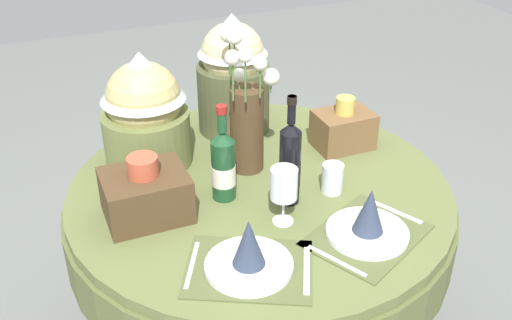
% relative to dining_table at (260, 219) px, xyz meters
% --- Properties ---
extents(dining_table, '(1.28, 1.28, 0.74)m').
position_rel_dining_table_xyz_m(dining_table, '(0.00, 0.00, 0.00)').
color(dining_table, '#5B6638').
rests_on(dining_table, ground).
extents(place_setting_left, '(0.42, 0.39, 0.16)m').
position_rel_dining_table_xyz_m(place_setting_left, '(-0.19, -0.37, 0.18)').
color(place_setting_left, '#4E562F').
rests_on(place_setting_left, dining_table).
extents(place_setting_right, '(0.42, 0.38, 0.16)m').
position_rel_dining_table_xyz_m(place_setting_right, '(0.18, -0.37, 0.18)').
color(place_setting_right, '#4E562F').
rests_on(place_setting_right, dining_table).
extents(flower_vase, '(0.18, 0.26, 0.48)m').
position_rel_dining_table_xyz_m(flower_vase, '(0.00, 0.12, 0.34)').
color(flower_vase, '#47331E').
rests_on(flower_vase, dining_table).
extents(wine_bottle_left, '(0.08, 0.08, 0.32)m').
position_rel_dining_table_xyz_m(wine_bottle_left, '(-0.13, -0.02, 0.26)').
color(wine_bottle_left, '#194223').
rests_on(wine_bottle_left, dining_table).
extents(wine_bottle_centre, '(0.07, 0.07, 0.36)m').
position_rel_dining_table_xyz_m(wine_bottle_centre, '(0.05, -0.12, 0.27)').
color(wine_bottle_centre, black).
rests_on(wine_bottle_centre, dining_table).
extents(wine_glass_left, '(0.08, 0.08, 0.18)m').
position_rel_dining_table_xyz_m(wine_glass_left, '(-0.01, -0.21, 0.27)').
color(wine_glass_left, silver).
rests_on(wine_glass_left, dining_table).
extents(tumbler_near_left, '(0.07, 0.07, 0.10)m').
position_rel_dining_table_xyz_m(tumbler_near_left, '(0.20, -0.12, 0.19)').
color(tumbler_near_left, silver).
rests_on(tumbler_near_left, dining_table).
extents(gift_tub_back_left, '(0.30, 0.30, 0.40)m').
position_rel_dining_table_xyz_m(gift_tub_back_left, '(-0.29, 0.29, 0.35)').
color(gift_tub_back_left, olive).
rests_on(gift_tub_back_left, dining_table).
extents(gift_tub_back_centre, '(0.27, 0.27, 0.45)m').
position_rel_dining_table_xyz_m(gift_tub_back_centre, '(0.07, 0.42, 0.38)').
color(gift_tub_back_centre, '#474C2D').
rests_on(gift_tub_back_centre, dining_table).
extents(woven_basket_side_left, '(0.25, 0.20, 0.20)m').
position_rel_dining_table_xyz_m(woven_basket_side_left, '(-0.38, -0.02, 0.21)').
color(woven_basket_side_left, '#47331E').
rests_on(woven_basket_side_left, dining_table).
extents(woven_basket_side_right, '(0.20, 0.15, 0.19)m').
position_rel_dining_table_xyz_m(woven_basket_side_right, '(0.38, 0.13, 0.21)').
color(woven_basket_side_right, brown).
rests_on(woven_basket_side_right, dining_table).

